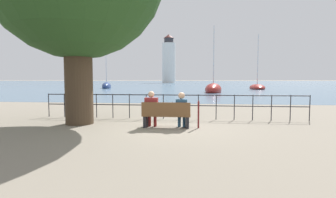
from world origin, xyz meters
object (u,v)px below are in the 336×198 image
at_px(seated_person_left, 152,107).
at_px(harbor_lighthouse, 169,60).
at_px(park_bench, 166,116).
at_px(closed_umbrella, 198,112).
at_px(sailboat_1, 213,89).
at_px(seated_person_right, 182,108).
at_px(sailboat_0, 107,86).
at_px(sailboat_2, 257,87).

relative_size(seated_person_left, harbor_lighthouse, 0.06).
bearing_deg(park_bench, closed_umbrella, 2.69).
relative_size(park_bench, sailboat_1, 0.19).
distance_m(park_bench, seated_person_right, 0.59).
bearing_deg(sailboat_1, sailboat_0, 151.72).
relative_size(sailboat_0, sailboat_2, 1.23).
bearing_deg(harbor_lighthouse, park_bench, -83.81).
relative_size(seated_person_right, harbor_lighthouse, 0.06).
height_order(seated_person_left, sailboat_0, sailboat_0).
bearing_deg(seated_person_left, sailboat_0, 111.72).
xyz_separation_m(seated_person_right, sailboat_2, (10.96, 38.31, -0.41)).
bearing_deg(harbor_lighthouse, seated_person_right, -83.54).
distance_m(seated_person_left, harbor_lighthouse, 113.88).
height_order(park_bench, sailboat_0, sailboat_0).
height_order(seated_person_right, sailboat_2, sailboat_2).
xyz_separation_m(park_bench, sailboat_0, (-16.13, 39.26, -0.01)).
distance_m(seated_person_right, harbor_lighthouse, 113.99).
height_order(closed_umbrella, sailboat_2, sailboat_2).
xyz_separation_m(park_bench, sailboat_2, (11.49, 38.38, -0.15)).
xyz_separation_m(sailboat_0, sailboat_2, (27.63, -0.88, -0.14)).
height_order(seated_person_left, sailboat_2, sailboat_2).
distance_m(park_bench, sailboat_0, 42.44).
xyz_separation_m(seated_person_right, harbor_lighthouse, (-12.79, 112.85, 9.76)).
distance_m(closed_umbrella, sailboat_2, 39.71).
bearing_deg(closed_umbrella, seated_person_right, 177.71).
bearing_deg(closed_umbrella, park_bench, -177.31).
bearing_deg(sailboat_0, closed_umbrella, -80.57).
distance_m(sailboat_0, sailboat_2, 27.64).
bearing_deg(sailboat_2, park_bench, -101.01).
bearing_deg(seated_person_left, sailboat_2, 72.58).
bearing_deg(seated_person_right, sailboat_2, 74.03).
bearing_deg(sailboat_1, closed_umbrella, -87.33).
relative_size(seated_person_right, sailboat_0, 0.10).
xyz_separation_m(park_bench, seated_person_right, (0.53, 0.08, 0.26)).
height_order(seated_person_right, harbor_lighthouse, harbor_lighthouse).
distance_m(seated_person_left, sailboat_1, 25.72).
distance_m(park_bench, sailboat_2, 40.07).
distance_m(seated_person_right, sailboat_1, 25.58).
distance_m(sailboat_1, harbor_lighthouse, 89.31).
bearing_deg(seated_person_right, closed_umbrella, -2.29).
bearing_deg(park_bench, sailboat_1, 83.00).
relative_size(sailboat_0, harbor_lighthouse, 0.54).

